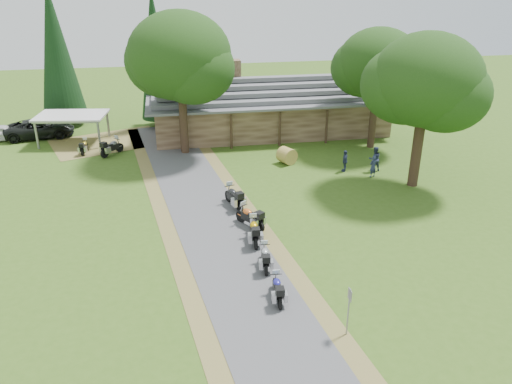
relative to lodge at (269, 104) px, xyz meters
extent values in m
plane|color=#395818|center=(-6.00, -24.00, -2.45)|extent=(120.00, 120.00, 0.00)
plane|color=#403F42|center=(-6.50, -20.00, -2.45)|extent=(51.95, 51.95, 0.00)
imported|color=silver|center=(-22.92, 1.12, -1.60)|extent=(2.57, 5.24, 1.69)
imported|color=black|center=(-19.95, 1.39, -1.26)|extent=(3.40, 6.47, 2.37)
imported|color=#2B3553|center=(4.93, -12.31, -1.52)|extent=(0.63, 0.55, 1.86)
imported|color=#2B3553|center=(5.49, -11.22, -1.38)|extent=(0.62, 0.45, 2.13)
imported|color=#2B3553|center=(3.37, -10.93, -1.52)|extent=(0.60, 0.65, 1.86)
cylinder|color=olive|center=(-0.36, -8.63, -1.84)|extent=(1.58, 1.54, 1.22)
cone|color=black|center=(-9.61, 2.91, 3.64)|extent=(3.33, 3.33, 12.18)
cone|color=black|center=(-18.29, 5.02, 3.88)|extent=(3.94, 3.94, 12.66)
camera|label=1|loc=(-8.87, -42.89, 10.84)|focal=35.00mm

